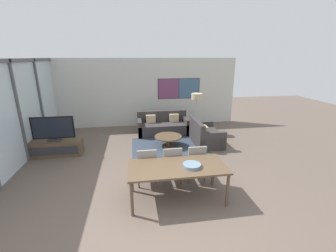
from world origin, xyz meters
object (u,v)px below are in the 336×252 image
object	(u,v)px
television	(53,129)
dining_chair_centre	(172,162)
coffee_table	(168,138)
fruit_bowl	(192,165)
sofa_side	(204,136)
floor_lamp	(197,99)
tv_console	(56,148)
dining_chair_right	(196,160)
dining_table	(177,169)
dining_chair_left	(147,164)
sofa_main	(163,126)

from	to	relation	value
television	dining_chair_centre	world-z (taller)	television
coffee_table	fruit_bowl	world-z (taller)	fruit_bowl
sofa_side	floor_lamp	bearing A→B (deg)	-1.08
tv_console	dining_chair_right	distance (m)	4.26
dining_table	coffee_table	bearing A→B (deg)	84.63
dining_chair_centre	dining_chair_right	world-z (taller)	same
coffee_table	dining_chair_left	size ratio (longest dim) A/B	0.99
floor_lamp	sofa_side	bearing A→B (deg)	-91.08
television	dining_chair_left	xyz separation A→B (m)	(2.59, -2.05, -0.32)
dining_table	dining_chair_centre	distance (m)	0.67
sofa_main	sofa_side	size ratio (longest dim) A/B	1.40
sofa_side	dining_chair_left	world-z (taller)	dining_chair_left
coffee_table	dining_chair_right	xyz separation A→B (m)	(0.30, -2.22, 0.25)
television	sofa_side	distance (m)	4.71
sofa_main	dining_chair_right	world-z (taller)	dining_chair_right
coffee_table	floor_lamp	size ratio (longest dim) A/B	0.58
sofa_side	tv_console	bearing A→B (deg)	92.77
dining_chair_centre	fruit_bowl	distance (m)	0.83
fruit_bowl	floor_lamp	xyz separation A→B (m)	(1.26, 4.14, 0.56)
coffee_table	dining_chair_right	world-z (taller)	dining_chair_right
dining_table	dining_chair_centre	xyz separation A→B (m)	(-0.00, 0.64, -0.17)
television	dining_chair_right	distance (m)	4.26
television	dining_chair_centre	distance (m)	3.78
tv_console	sofa_main	size ratio (longest dim) A/B	0.78
floor_lamp	dining_table	bearing A→B (deg)	-110.73
television	dining_chair_left	world-z (taller)	television
sofa_main	fruit_bowl	size ratio (longest dim) A/B	5.34
television	dining_chair_right	xyz separation A→B (m)	(3.73, -2.03, -0.32)
television	floor_lamp	bearing A→B (deg)	16.29
tv_console	sofa_main	distance (m)	3.76
dining_chair_left	fruit_bowl	distance (m)	1.15
sofa_side	floor_lamp	size ratio (longest dim) A/B	0.89
television	dining_chair_left	size ratio (longest dim) A/B	1.31
tv_console	floor_lamp	bearing A→B (deg)	16.30
television	floor_lamp	distance (m)	4.92
tv_console	floor_lamp	world-z (taller)	floor_lamp
dining_chair_left	coffee_table	bearing A→B (deg)	69.41
sofa_side	dining_chair_centre	size ratio (longest dim) A/B	1.51
tv_console	television	xyz separation A→B (m)	(-0.00, 0.00, 0.60)
coffee_table	dining_chair_right	distance (m)	2.26
tv_console	dining_chair_right	bearing A→B (deg)	-28.48
dining_chair_left	floor_lamp	distance (m)	4.10
floor_lamp	coffee_table	bearing A→B (deg)	-137.08
dining_table	dining_chair_left	xyz separation A→B (m)	(-0.57, 0.64, -0.17)
dining_table	floor_lamp	distance (m)	4.39
tv_console	dining_table	xyz separation A→B (m)	(3.16, -2.68, 0.45)
dining_chair_right	fruit_bowl	distance (m)	0.84
dining_chair_centre	television	bearing A→B (deg)	147.16
television	sofa_main	xyz separation A→B (m)	(3.43, 1.53, -0.56)
dining_table	fruit_bowl	bearing A→B (deg)	-16.59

